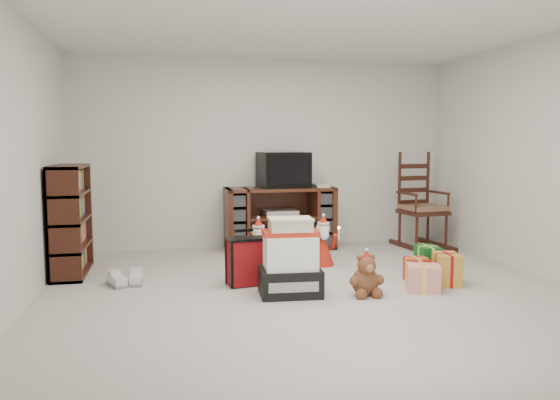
% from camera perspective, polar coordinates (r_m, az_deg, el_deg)
% --- Properties ---
extents(room, '(5.01, 5.01, 2.51)m').
position_cam_1_polar(room, '(4.93, 3.67, 4.23)').
color(room, '#B6B0A7').
rests_on(room, ground).
extents(tv_stand, '(1.44, 0.53, 0.82)m').
position_cam_1_polar(tv_stand, '(7.18, -0.00, -1.93)').
color(tv_stand, '#482014').
rests_on(tv_stand, floor).
extents(bookshelf, '(0.32, 0.95, 1.17)m').
position_cam_1_polar(bookshelf, '(6.23, -21.01, -2.14)').
color(bookshelf, '#3A150F').
rests_on(bookshelf, floor).
extents(rocking_chair, '(0.64, 0.94, 1.33)m').
position_cam_1_polar(rocking_chair, '(7.57, 14.48, -1.37)').
color(rocking_chair, '#3A150F').
rests_on(rocking_chair, floor).
extents(gift_pile, '(0.59, 0.44, 0.70)m').
position_cam_1_polar(gift_pile, '(5.04, 1.08, -6.52)').
color(gift_pile, black).
rests_on(gift_pile, floor).
extents(red_suitcase, '(0.39, 0.25, 0.55)m').
position_cam_1_polar(red_suitcase, '(5.40, -3.49, -6.41)').
color(red_suitcase, maroon).
rests_on(red_suitcase, floor).
extents(stocking, '(0.28, 0.17, 0.55)m').
position_cam_1_polar(stocking, '(5.10, 2.17, -6.75)').
color(stocking, '#0C701C').
rests_on(stocking, floor).
extents(teddy_bear, '(0.26, 0.23, 0.38)m').
position_cam_1_polar(teddy_bear, '(5.11, 8.93, -8.02)').
color(teddy_bear, brown).
rests_on(teddy_bear, floor).
extents(santa_figurine, '(0.30, 0.28, 0.61)m').
position_cam_1_polar(santa_figurine, '(6.09, 4.53, -5.06)').
color(santa_figurine, '#A61E11').
rests_on(santa_figurine, floor).
extents(mrs_claus_figurine, '(0.30, 0.28, 0.61)m').
position_cam_1_polar(mrs_claus_figurine, '(5.86, -2.26, -5.49)').
color(mrs_claus_figurine, '#A61E11').
rests_on(mrs_claus_figurine, floor).
extents(sneaker_pair, '(0.36, 0.31, 0.10)m').
position_cam_1_polar(sneaker_pair, '(5.64, -15.75, -8.06)').
color(sneaker_pair, silver).
rests_on(sneaker_pair, floor).
extents(gift_cluster, '(0.57, 0.88, 0.27)m').
position_cam_1_polar(gift_cluster, '(5.70, 15.46, -7.05)').
color(gift_cluster, red).
rests_on(gift_cluster, floor).
extents(crt_television, '(0.68, 0.52, 0.46)m').
position_cam_1_polar(crt_television, '(7.12, 0.37, 3.16)').
color(crt_television, black).
rests_on(crt_television, tv_stand).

